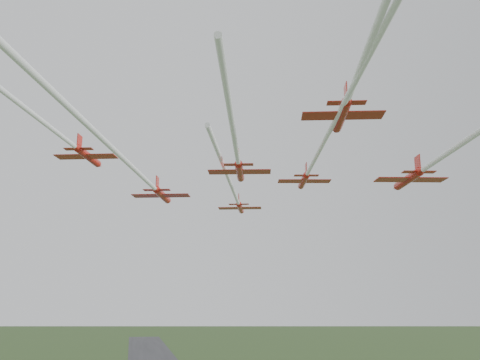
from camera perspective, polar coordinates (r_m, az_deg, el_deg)
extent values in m
cylinder|color=red|center=(104.18, 0.02, -2.97)|extent=(3.09, 7.97, 1.03)
cone|color=red|center=(108.93, 0.19, -3.41)|extent=(1.44, 1.90, 1.03)
cone|color=red|center=(99.71, -0.16, -2.52)|extent=(1.20, 1.33, 0.94)
ellipsoid|color=black|center=(106.09, 0.08, -2.94)|extent=(0.61, 0.96, 0.30)
cube|color=red|center=(103.40, -0.01, -3.03)|extent=(8.61, 4.53, 0.09)
cube|color=red|center=(100.58, -0.13, -2.61)|extent=(3.92, 2.07, 0.08)
cube|color=red|center=(100.96, -0.12, -2.05)|extent=(0.53, 1.66, 1.88)
cylinder|color=white|center=(77.31, -1.38, 0.53)|extent=(12.34, 43.46, 0.56)
cylinder|color=red|center=(85.35, -8.30, -1.61)|extent=(3.31, 8.60, 1.11)
cone|color=red|center=(90.36, -7.62, -2.26)|extent=(1.55, 2.05, 1.11)
cone|color=red|center=(80.65, -9.01, -0.92)|extent=(1.29, 1.44, 1.01)
ellipsoid|color=black|center=(87.37, -8.02, -1.61)|extent=(0.66, 1.04, 0.32)
cube|color=red|center=(84.53, -8.42, -1.67)|extent=(9.29, 4.85, 0.10)
cube|color=red|center=(81.57, -8.87, -1.06)|extent=(4.23, 2.22, 0.08)
cube|color=red|center=(82.00, -8.81, -0.33)|extent=(0.57, 1.79, 2.03)
cylinder|color=white|center=(57.65, -14.33, 4.14)|extent=(13.07, 46.61, 0.61)
cylinder|color=red|center=(89.03, 6.80, -0.09)|extent=(2.67, 8.32, 1.07)
cone|color=red|center=(93.89, 6.44, -0.77)|extent=(1.39, 1.93, 1.07)
cone|color=red|center=(84.47, 7.16, 0.62)|extent=(1.18, 1.34, 0.97)
ellipsoid|color=black|center=(91.00, 6.65, -0.12)|extent=(0.58, 0.99, 0.31)
cube|color=red|center=(88.23, 6.86, -0.13)|extent=(8.89, 4.16, 0.10)
cube|color=red|center=(85.37, 7.09, 0.48)|extent=(4.04, 1.91, 0.08)
cube|color=red|center=(85.81, 7.05, 1.14)|extent=(0.44, 1.74, 1.94)
cylinder|color=white|center=(57.73, 10.58, 7.16)|extent=(11.45, 54.39, 0.58)
cylinder|color=red|center=(74.53, -15.89, 2.44)|extent=(3.01, 7.78, 1.01)
cone|color=red|center=(78.83, -14.76, 1.54)|extent=(1.40, 1.85, 1.01)
cone|color=red|center=(70.53, -17.09, 3.38)|extent=(1.17, 1.30, 0.92)
ellipsoid|color=black|center=(76.29, -15.42, 2.34)|extent=(0.60, 0.94, 0.29)
cube|color=red|center=(73.81, -16.09, 2.42)|extent=(8.40, 4.41, 0.09)
cube|color=red|center=(71.31, -16.85, 3.19)|extent=(3.82, 2.02, 0.07)
cube|color=red|center=(71.75, -16.74, 3.92)|extent=(0.52, 1.61, 1.83)
cylinder|color=red|center=(70.95, -0.03, 0.91)|extent=(2.84, 7.93, 1.02)
cone|color=red|center=(75.61, 0.11, 0.04)|extent=(1.39, 1.87, 1.02)
cone|color=red|center=(66.58, -0.18, 1.84)|extent=(1.17, 1.30, 0.93)
ellipsoid|color=black|center=(72.85, 0.03, 0.84)|extent=(0.59, 0.95, 0.30)
cube|color=red|center=(70.17, -0.05, 0.87)|extent=(8.53, 4.26, 0.09)
cube|color=red|center=(67.44, -0.15, 1.65)|extent=(3.88, 1.95, 0.07)
cube|color=red|center=(67.88, -0.14, 2.45)|extent=(0.48, 1.65, 1.86)
cylinder|color=white|center=(50.68, -0.95, 6.59)|extent=(8.05, 31.49, 0.56)
cylinder|color=red|center=(78.42, 17.49, 0.08)|extent=(2.75, 9.33, 1.20)
cone|color=red|center=(83.61, 16.27, -0.79)|extent=(1.51, 2.14, 1.20)
cone|color=red|center=(73.58, 18.80, 1.01)|extent=(1.30, 1.47, 1.09)
ellipsoid|color=black|center=(80.52, 16.98, 0.03)|extent=(0.63, 1.10, 0.35)
cube|color=red|center=(77.56, 17.71, 0.03)|extent=(9.93, 4.42, 0.11)
cube|color=red|center=(74.52, 18.53, 0.82)|extent=(4.52, 2.03, 0.09)
cube|color=red|center=(75.00, 18.41, 1.67)|extent=(0.44, 1.95, 2.18)
cylinder|color=red|center=(59.42, 10.77, 6.74)|extent=(3.15, 8.43, 1.09)
cone|color=red|center=(64.20, 10.18, 5.21)|extent=(1.50, 2.00, 1.09)
cone|color=red|center=(54.96, 11.43, 8.42)|extent=(1.26, 1.40, 0.99)
ellipsoid|color=black|center=(61.40, 10.51, 6.46)|extent=(0.64, 1.02, 0.32)
cube|color=red|center=(58.59, 10.88, 6.77)|extent=(9.09, 4.66, 0.10)
cube|color=red|center=(55.83, 11.29, 8.07)|extent=(4.14, 2.14, 0.08)
cube|color=red|center=(56.40, 11.21, 9.03)|extent=(0.54, 1.75, 1.98)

